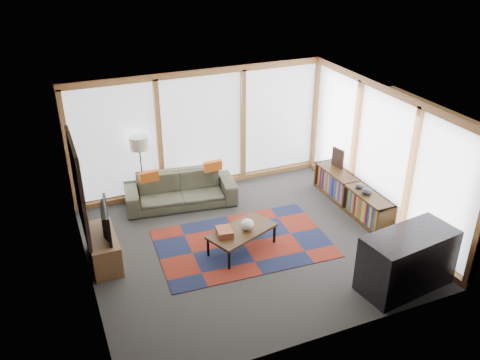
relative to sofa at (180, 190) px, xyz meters
name	(u,v)px	position (x,y,z in m)	size (l,w,h in m)	color
ground	(249,244)	(0.70, -1.87, -0.32)	(5.50, 5.50, 0.00)	#2F2F2D
room_envelope	(262,149)	(1.19, -1.31, 1.22)	(5.52, 5.02, 2.62)	#41362F
rug	(243,243)	(0.61, -1.82, -0.32)	(3.03, 1.95, 0.01)	maroon
sofa	(180,190)	(0.00, 0.00, 0.00)	(2.21, 0.86, 0.65)	#373829
pillow_left	(149,176)	(-0.61, -0.01, 0.43)	(0.37, 0.11, 0.21)	#BE5314
pillow_right	(213,166)	(0.70, -0.04, 0.42)	(0.37, 0.11, 0.20)	#BE5314
floor_lamp	(142,171)	(-0.69, 0.29, 0.42)	(0.37, 0.37, 1.48)	#2F2417
coffee_table	(242,240)	(0.52, -1.98, -0.12)	(1.20, 0.60, 0.40)	black
book_stack	(224,232)	(0.19, -1.99, 0.13)	(0.26, 0.32, 0.11)	brown
vase	(247,224)	(0.62, -1.99, 0.18)	(0.23, 0.23, 0.20)	silver
bookshelf	(352,195)	(3.13, -1.45, -0.04)	(0.41, 2.26, 0.56)	black
bowl_a	(367,192)	(3.09, -1.96, 0.29)	(0.20, 0.20, 0.10)	black
bowl_b	(359,186)	(3.11, -1.70, 0.28)	(0.16, 0.16, 0.08)	black
shelf_picture	(338,158)	(3.23, -0.71, 0.45)	(0.04, 0.31, 0.41)	black
tv_console	(103,249)	(-1.77, -1.43, -0.05)	(0.45, 1.09, 0.54)	brown
television	(101,220)	(-1.74, -1.41, 0.48)	(0.92, 0.12, 0.53)	black
bar_counter	(407,261)	(2.50, -3.88, 0.15)	(1.50, 0.70, 0.95)	black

